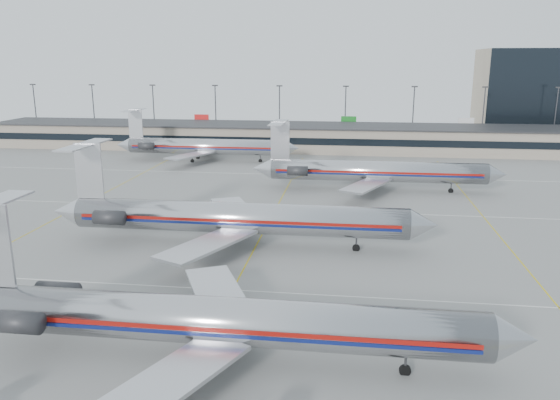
# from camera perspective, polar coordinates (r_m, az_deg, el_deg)

# --- Properties ---
(ground) EXTENTS (260.00, 260.00, 0.00)m
(ground) POSITION_cam_1_polar(r_m,az_deg,el_deg) (45.04, -7.82, -14.38)
(ground) COLOR gray
(ground) RESTS_ON ground
(apron_markings) EXTENTS (160.00, 0.15, 0.02)m
(apron_markings) POSITION_cam_1_polar(r_m,az_deg,el_deg) (53.74, -5.00, -9.35)
(apron_markings) COLOR silver
(apron_markings) RESTS_ON ground
(terminal) EXTENTS (162.00, 17.00, 6.25)m
(terminal) POSITION_cam_1_polar(r_m,az_deg,el_deg) (137.66, 2.91, 6.59)
(terminal) COLOR gray
(terminal) RESTS_ON ground
(light_mast_row) EXTENTS (163.60, 0.40, 15.28)m
(light_mast_row) POSITION_cam_1_polar(r_m,az_deg,el_deg) (150.98, 3.38, 9.33)
(light_mast_row) COLOR #38383D
(light_mast_row) RESTS_ON ground
(distant_building) EXTENTS (30.00, 20.00, 25.00)m
(distant_building) POSITION_cam_1_polar(r_m,az_deg,el_deg) (173.90, 24.99, 9.99)
(distant_building) COLOR tan
(distant_building) RESTS_ON ground
(jet_foreground) EXTENTS (43.99, 25.90, 11.52)m
(jet_foreground) POSITION_cam_1_polar(r_m,az_deg,el_deg) (40.80, -7.39, -12.27)
(jet_foreground) COLOR #B7B7BC
(jet_foreground) RESTS_ON ground
(jet_second_row) EXTENTS (46.45, 27.35, 12.16)m
(jet_second_row) POSITION_cam_1_polar(r_m,az_deg,el_deg) (65.12, -5.15, -1.81)
(jet_second_row) COLOR #B7B7BC
(jet_second_row) RESTS_ON ground
(jet_third_row) EXTENTS (42.75, 26.29, 11.69)m
(jet_third_row) POSITION_cam_1_polar(r_m,az_deg,el_deg) (94.41, 9.56, 3.01)
(jet_third_row) COLOR #B7B7BC
(jet_third_row) RESTS_ON ground
(jet_back_row) EXTENTS (41.42, 25.48, 11.32)m
(jet_back_row) POSITION_cam_1_polar(r_m,az_deg,el_deg) (122.65, -8.07, 5.58)
(jet_back_row) COLOR #B7B7BC
(jet_back_row) RESTS_ON ground
(belt_loader) EXTENTS (3.99, 1.78, 2.05)m
(belt_loader) POSITION_cam_1_polar(r_m,az_deg,el_deg) (37.81, -12.58, -19.75)
(belt_loader) COLOR #989898
(belt_loader) RESTS_ON ground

